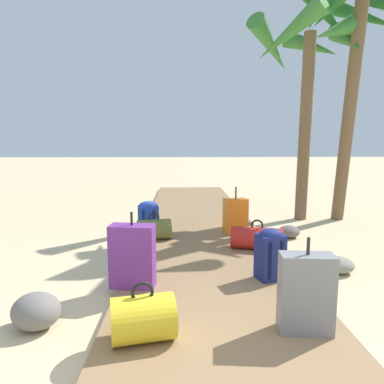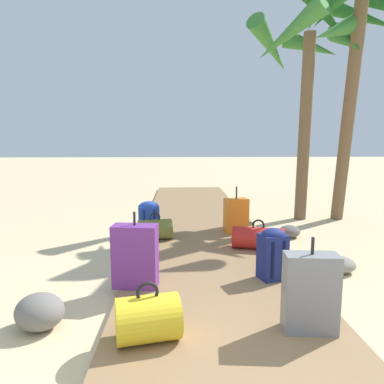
{
  "view_description": "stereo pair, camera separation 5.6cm",
  "coord_description": "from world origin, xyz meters",
  "px_view_note": "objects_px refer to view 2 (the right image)",
  "views": [
    {
      "loc": [
        -0.33,
        -1.37,
        1.5
      ],
      "look_at": [
        -0.1,
        5.27,
        0.55
      ],
      "focal_mm": 32.6,
      "sensor_mm": 36.0,
      "label": 1
    },
    {
      "loc": [
        -0.39,
        -1.36,
        1.5
      ],
      "look_at": [
        -0.1,
        5.27,
        0.55
      ],
      "focal_mm": 32.6,
      "sensor_mm": 36.0,
      "label": 2
    }
  ],
  "objects_px": {
    "backpack_navy": "(273,252)",
    "duffel_bag_olive": "(155,229)",
    "palm_tree_far_right": "(354,23)",
    "duffel_bag_yellow": "(148,318)",
    "suitcase_orange": "(236,215)",
    "suitcase_grey": "(310,293)",
    "palm_tree_near_right": "(308,56)",
    "backpack_blue": "(149,215)",
    "suitcase_purple": "(135,256)",
    "duffel_bag_red": "(258,238)"
  },
  "relations": [
    {
      "from": "duffel_bag_olive",
      "to": "suitcase_purple",
      "type": "bearing_deg",
      "value": -92.91
    },
    {
      "from": "duffel_bag_olive",
      "to": "palm_tree_near_right",
      "type": "height_order",
      "value": "palm_tree_near_right"
    },
    {
      "from": "backpack_blue",
      "to": "duffel_bag_olive",
      "type": "height_order",
      "value": "backpack_blue"
    },
    {
      "from": "suitcase_purple",
      "to": "palm_tree_far_right",
      "type": "xyz_separation_m",
      "value": [
        3.59,
        3.1,
        3.2
      ]
    },
    {
      "from": "backpack_blue",
      "to": "palm_tree_far_right",
      "type": "distance_m",
      "value": 4.96
    },
    {
      "from": "duffel_bag_red",
      "to": "suitcase_grey",
      "type": "distance_m",
      "value": 2.06
    },
    {
      "from": "backpack_navy",
      "to": "palm_tree_far_right",
      "type": "bearing_deg",
      "value": 53.62
    },
    {
      "from": "suitcase_grey",
      "to": "palm_tree_near_right",
      "type": "distance_m",
      "value": 5.14
    },
    {
      "from": "palm_tree_far_right",
      "to": "palm_tree_near_right",
      "type": "height_order",
      "value": "palm_tree_far_right"
    },
    {
      "from": "suitcase_purple",
      "to": "suitcase_orange",
      "type": "bearing_deg",
      "value": 56.83
    },
    {
      "from": "palm_tree_far_right",
      "to": "duffel_bag_yellow",
      "type": "bearing_deg",
      "value": -129.84
    },
    {
      "from": "backpack_navy",
      "to": "duffel_bag_red",
      "type": "distance_m",
      "value": 1.05
    },
    {
      "from": "backpack_blue",
      "to": "suitcase_orange",
      "type": "xyz_separation_m",
      "value": [
        1.39,
        -0.13,
        0.02
      ]
    },
    {
      "from": "backpack_blue",
      "to": "suitcase_purple",
      "type": "height_order",
      "value": "suitcase_purple"
    },
    {
      "from": "suitcase_purple",
      "to": "suitcase_grey",
      "type": "relative_size",
      "value": 1.03
    },
    {
      "from": "duffel_bag_yellow",
      "to": "suitcase_grey",
      "type": "relative_size",
      "value": 0.7
    },
    {
      "from": "duffel_bag_yellow",
      "to": "duffel_bag_olive",
      "type": "distance_m",
      "value": 2.65
    },
    {
      "from": "backpack_blue",
      "to": "backpack_navy",
      "type": "relative_size",
      "value": 0.9
    },
    {
      "from": "backpack_navy",
      "to": "duffel_bag_olive",
      "type": "height_order",
      "value": "backpack_navy"
    },
    {
      "from": "suitcase_grey",
      "to": "suitcase_purple",
      "type": "bearing_deg",
      "value": 148.04
    },
    {
      "from": "duffel_bag_red",
      "to": "suitcase_grey",
      "type": "bearing_deg",
      "value": -92.43
    },
    {
      "from": "suitcase_purple",
      "to": "duffel_bag_yellow",
      "type": "bearing_deg",
      "value": -78.25
    },
    {
      "from": "backpack_navy",
      "to": "suitcase_orange",
      "type": "bearing_deg",
      "value": 91.7
    },
    {
      "from": "suitcase_orange",
      "to": "suitcase_grey",
      "type": "distance_m",
      "value": 2.95
    },
    {
      "from": "palm_tree_near_right",
      "to": "backpack_blue",
      "type": "bearing_deg",
      "value": -159.62
    },
    {
      "from": "backpack_navy",
      "to": "suitcase_grey",
      "type": "distance_m",
      "value": 1.02
    },
    {
      "from": "suitcase_orange",
      "to": "suitcase_grey",
      "type": "xyz_separation_m",
      "value": [
        0.06,
        -2.95,
        0.03
      ]
    },
    {
      "from": "duffel_bag_yellow",
      "to": "backpack_navy",
      "type": "distance_m",
      "value": 1.64
    },
    {
      "from": "duffel_bag_yellow",
      "to": "duffel_bag_red",
      "type": "bearing_deg",
      "value": 58.67
    },
    {
      "from": "duffel_bag_yellow",
      "to": "suitcase_purple",
      "type": "bearing_deg",
      "value": 101.75
    },
    {
      "from": "backpack_blue",
      "to": "duffel_bag_red",
      "type": "relative_size",
      "value": 0.66
    },
    {
      "from": "backpack_blue",
      "to": "suitcase_purple",
      "type": "xyz_separation_m",
      "value": [
        0.04,
        -2.19,
        0.06
      ]
    },
    {
      "from": "duffel_bag_olive",
      "to": "suitcase_orange",
      "type": "bearing_deg",
      "value": 16.72
    },
    {
      "from": "duffel_bag_red",
      "to": "palm_tree_far_right",
      "type": "distance_m",
      "value": 4.41
    },
    {
      "from": "backpack_blue",
      "to": "suitcase_grey",
      "type": "bearing_deg",
      "value": -64.69
    },
    {
      "from": "suitcase_orange",
      "to": "palm_tree_far_right",
      "type": "height_order",
      "value": "palm_tree_far_right"
    },
    {
      "from": "backpack_navy",
      "to": "suitcase_grey",
      "type": "height_order",
      "value": "suitcase_grey"
    },
    {
      "from": "suitcase_purple",
      "to": "palm_tree_near_right",
      "type": "distance_m",
      "value": 5.09
    },
    {
      "from": "backpack_blue",
      "to": "suitcase_grey",
      "type": "height_order",
      "value": "suitcase_grey"
    },
    {
      "from": "suitcase_grey",
      "to": "backpack_navy",
      "type": "bearing_deg",
      "value": 90.19
    },
    {
      "from": "backpack_blue",
      "to": "suitcase_grey",
      "type": "xyz_separation_m",
      "value": [
        1.45,
        -3.07,
        0.05
      ]
    },
    {
      "from": "suitcase_grey",
      "to": "backpack_blue",
      "type": "bearing_deg",
      "value": 115.31
    },
    {
      "from": "backpack_navy",
      "to": "palm_tree_far_right",
      "type": "distance_m",
      "value": 4.89
    },
    {
      "from": "palm_tree_far_right",
      "to": "suitcase_purple",
      "type": "bearing_deg",
      "value": -139.16
    },
    {
      "from": "palm_tree_far_right",
      "to": "palm_tree_near_right",
      "type": "bearing_deg",
      "value": 167.89
    },
    {
      "from": "duffel_bag_yellow",
      "to": "palm_tree_far_right",
      "type": "relative_size",
      "value": 0.12
    },
    {
      "from": "palm_tree_far_right",
      "to": "palm_tree_near_right",
      "type": "distance_m",
      "value": 0.93
    },
    {
      "from": "backpack_blue",
      "to": "duffel_bag_red",
      "type": "xyz_separation_m",
      "value": [
        1.54,
        -1.02,
        -0.11
      ]
    },
    {
      "from": "suitcase_purple",
      "to": "duffel_bag_olive",
      "type": "xyz_separation_m",
      "value": [
        0.09,
        1.69,
        -0.16
      ]
    },
    {
      "from": "duffel_bag_red",
      "to": "palm_tree_near_right",
      "type": "xyz_separation_m",
      "value": [
        1.34,
        2.09,
        2.84
      ]
    }
  ]
}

